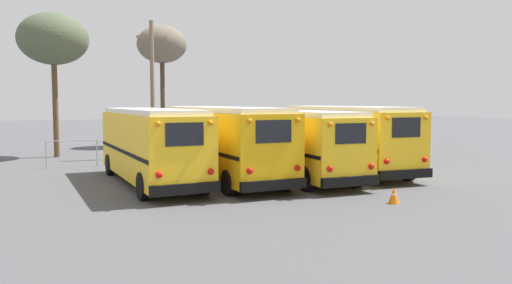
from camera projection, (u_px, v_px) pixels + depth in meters
ground_plane at (249, 175)px, 23.23m from camera, size 160.00×160.00×0.00m
school_bus_0 at (151, 143)px, 20.56m from camera, size 2.89×9.50×3.11m
school_bus_1 at (222, 140)px, 21.80m from camera, size 2.90×10.25×3.17m
school_bus_2 at (290, 141)px, 22.61m from camera, size 2.57×10.13×3.02m
school_bus_3 at (345, 136)px, 24.14m from camera, size 2.86×9.61×3.18m
utility_pole at (152, 87)px, 29.97m from camera, size 1.80×0.26×8.23m
bare_tree_0 at (53, 40)px, 30.24m from camera, size 4.18×4.18×8.79m
bare_tree_1 at (162, 45)px, 37.98m from camera, size 3.78×3.78×9.20m
fence_line at (210, 144)px, 28.68m from camera, size 17.44×0.06×1.42m
traffic_cone at (394, 195)px, 16.69m from camera, size 0.36×0.36×0.55m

